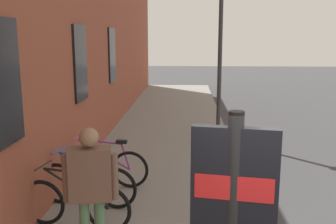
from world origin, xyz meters
The scene contains 9 objects.
ground centered at (6.00, -1.00, 0.00)m, with size 60.00×60.00×0.00m, color #38383A.
sidewalk_pavement centered at (8.00, 1.75, 0.06)m, with size 24.00×3.50×0.12m, color gray.
station_facade centered at (8.99, 3.80, 3.97)m, with size 22.00×0.65×7.94m.
bicycle_far_end centered at (2.68, 2.86, 0.51)m, with size 0.49×1.76×0.97m.
bicycle_by_door centered at (3.47, 2.89, 0.51)m, with size 0.48×1.76×0.97m.
bicycle_leaning_wall centered at (4.35, 2.80, 0.51)m, with size 0.48×1.77×0.97m.
pedestrian_near_bus centered at (1.76, 2.37, 1.21)m, with size 0.34×0.67×1.78m.
pedestrian_crossing_street centered at (2.16, 0.70, 1.17)m, with size 0.41×0.62×1.73m.
street_lamp centered at (8.41, 0.30, 3.12)m, with size 0.28×0.28×5.04m.
Camera 1 is at (-2.65, 1.21, 2.97)m, focal length 41.51 mm.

